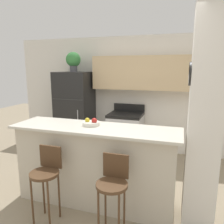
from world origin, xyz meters
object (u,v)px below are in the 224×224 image
object	(u,v)px
potted_plant_on_fridge	(73,60)
fruit_bowl	(91,123)
stove_range	(125,134)
bar_stool_left	(46,174)
refrigerator	(75,111)
bar_stool_right	(113,185)

from	to	relation	value
potted_plant_on_fridge	fruit_bowl	distance (m)	2.29
fruit_bowl	stove_range	bearing A→B (deg)	88.85
fruit_bowl	bar_stool_left	bearing A→B (deg)	-121.03
potted_plant_on_fridge	fruit_bowl	world-z (taller)	potted_plant_on_fridge
stove_range	fruit_bowl	distance (m)	1.91
refrigerator	bar_stool_right	xyz separation A→B (m)	(1.65, -2.35, -0.28)
stove_range	potted_plant_on_fridge	world-z (taller)	potted_plant_on_fridge
bar_stool_right	fruit_bowl	xyz separation A→B (m)	(-0.49, 0.58, 0.52)
refrigerator	bar_stool_left	world-z (taller)	refrigerator
bar_stool_left	fruit_bowl	size ratio (longest dim) A/B	3.92
refrigerator	bar_stool_left	xyz separation A→B (m)	(0.81, -2.35, -0.28)
bar_stool_right	refrigerator	bearing A→B (deg)	125.12
bar_stool_left	potted_plant_on_fridge	xyz separation A→B (m)	(-0.81, 2.35, 1.42)
bar_stool_left	fruit_bowl	world-z (taller)	fruit_bowl
bar_stool_right	bar_stool_left	bearing A→B (deg)	180.00
potted_plant_on_fridge	fruit_bowl	xyz separation A→B (m)	(1.16, -1.76, -0.90)
bar_stool_left	fruit_bowl	bearing A→B (deg)	58.97
stove_range	fruit_bowl	xyz separation A→B (m)	(-0.04, -1.79, 0.67)
refrigerator	fruit_bowl	xyz separation A→B (m)	(1.16, -1.76, 0.24)
refrigerator	fruit_bowl	size ratio (longest dim) A/B	7.50
bar_stool_right	potted_plant_on_fridge	bearing A→B (deg)	125.12
refrigerator	potted_plant_on_fridge	world-z (taller)	potted_plant_on_fridge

